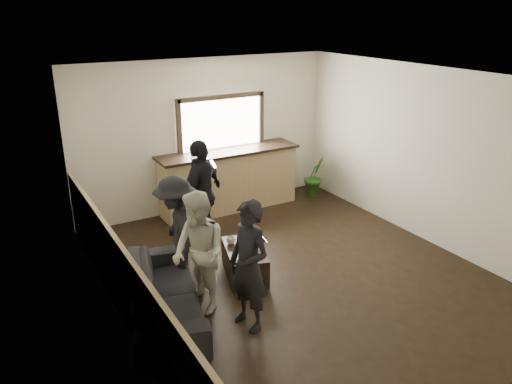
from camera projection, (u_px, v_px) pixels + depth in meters
ground at (295, 273)px, 7.25m from camera, size 5.00×6.00×0.01m
room_shell at (250, 187)px, 6.40m from camera, size 5.01×6.01×2.80m
bar_counter at (229, 176)px, 9.36m from camera, size 2.70×0.68×2.13m
sofa at (164, 293)px, 6.16m from camera, size 1.33×2.25×0.62m
coffee_table at (245, 262)px, 7.14m from camera, size 0.76×1.04×0.41m
cup_a at (231, 240)px, 7.20m from camera, size 0.18×0.18×0.10m
cup_b at (260, 251)px, 6.93m from camera, size 0.10×0.10×0.08m
potted_plant at (314, 176)px, 10.08m from camera, size 0.52×0.46×0.82m
person_a at (249, 266)px, 5.79m from camera, size 0.52×0.66×1.61m
person_b at (199, 253)px, 6.14m from camera, size 0.68×0.83×1.57m
person_c at (177, 232)px, 6.74m from camera, size 0.82×1.12×1.56m
person_d at (202, 195)px, 7.78m from camera, size 1.09×0.94×1.76m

